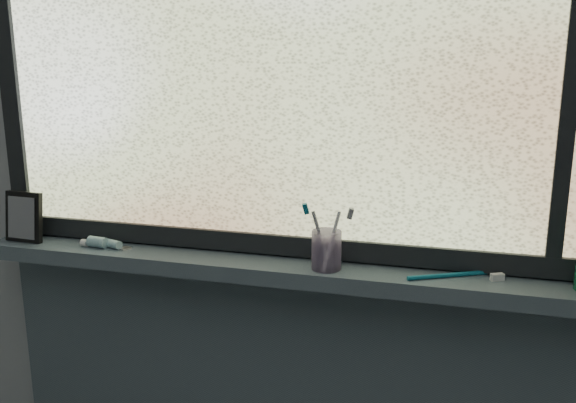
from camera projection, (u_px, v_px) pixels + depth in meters
The scene contains 10 objects.
wall_back at pixel (297, 164), 1.57m from camera, with size 3.00×0.01×2.50m, color #9EA3A8.
windowsill at pixel (289, 270), 1.56m from camera, with size 1.62×0.14×0.04m, color #485760.
window_pane at pixel (295, 47), 1.48m from camera, with size 1.50×0.01×1.00m, color silver.
frame_bottom at pixel (294, 245), 1.59m from camera, with size 1.60×0.03×0.05m, color black.
frame_left at pixel (8, 46), 1.67m from camera, with size 0.05×0.03×1.10m, color black.
frame_mullion at pixel (575, 47), 1.33m from camera, with size 0.04×0.03×1.00m, color black.
vanity_mirror at pixel (24, 217), 1.71m from camera, with size 0.11×0.05×0.13m, color black.
toothpaste_tube at pixel (104, 243), 1.66m from camera, with size 0.16×0.03×0.03m, color silver, non-canonical shape.
toothbrush_cup at pixel (326, 250), 1.50m from camera, with size 0.07×0.07×0.09m, color #A88DBB.
toothbrush_lying at pixel (448, 274), 1.46m from camera, with size 0.24×0.02×0.02m, color #0D647C, non-canonical shape.
Camera 1 is at (0.38, -0.19, 1.54)m, focal length 40.00 mm.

